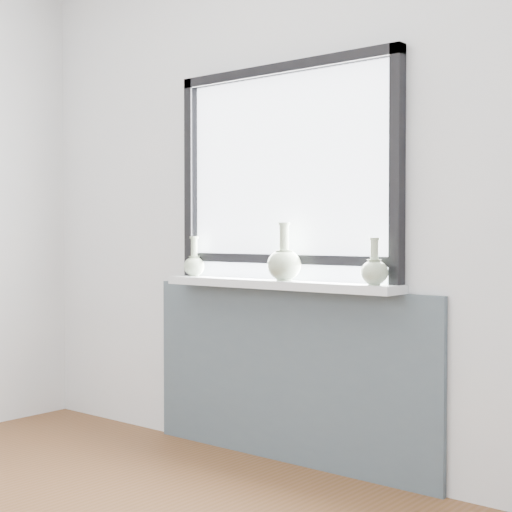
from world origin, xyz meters
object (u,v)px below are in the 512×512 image
Objects in this scene: windowsill at (277,284)px; vase_b at (284,262)px; vase_c at (374,270)px; vase_a at (194,264)px.

vase_b is at bearing -20.87° from windowsill.
vase_c is (0.56, -0.03, 0.09)m from windowsill.
vase_c is at bearing -2.99° from windowsill.
windowsill is at bearing -0.29° from vase_a.
windowsill is at bearing 177.01° from vase_c.
vase_a reaches higher than windowsill.
vase_b is at bearing -2.36° from vase_a.
vase_b is at bearing 179.24° from vase_c.
vase_c is at bearing -0.76° from vase_b.
vase_c reaches higher than windowsill.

